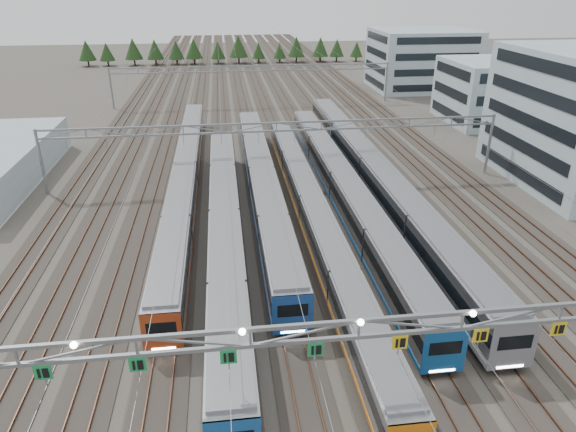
{
  "coord_description": "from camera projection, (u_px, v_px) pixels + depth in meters",
  "views": [
    {
      "loc": [
        -6.36,
        -20.91,
        23.73
      ],
      "look_at": [
        -0.83,
        22.34,
        3.5
      ],
      "focal_mm": 32.0,
      "sensor_mm": 36.0,
      "label": 1
    }
  ],
  "objects": [
    {
      "name": "ground",
      "position": [
        351.0,
        432.0,
        29.53
      ],
      "size": [
        400.0,
        400.0,
        0.0
      ],
      "primitive_type": "plane",
      "color": "#47423A",
      "rests_on": "ground"
    },
    {
      "name": "track_bed",
      "position": [
        249.0,
        84.0,
        118.88
      ],
      "size": [
        54.0,
        260.0,
        5.42
      ],
      "color": "#2D2823",
      "rests_on": "ground"
    },
    {
      "name": "train_a",
      "position": [
        186.0,
        174.0,
        62.45
      ],
      "size": [
        2.75,
        62.25,
        3.58
      ],
      "color": "black",
      "rests_on": "ground"
    },
    {
      "name": "train_b",
      "position": [
        225.0,
        226.0,
        49.25
      ],
      "size": [
        2.94,
        51.66,
        3.84
      ],
      "color": "black",
      "rests_on": "ground"
    },
    {
      "name": "train_c",
      "position": [
        262.0,
        181.0,
        60.06
      ],
      "size": [
        2.96,
        53.48,
        3.85
      ],
      "color": "black",
      "rests_on": "ground"
    },
    {
      "name": "train_d",
      "position": [
        311.0,
        209.0,
        53.4
      ],
      "size": [
        2.61,
        60.32,
        3.39
      ],
      "color": "black",
      "rests_on": "ground"
    },
    {
      "name": "train_e",
      "position": [
        342.0,
        186.0,
        58.72
      ],
      "size": [
        2.93,
        58.54,
        3.82
      ],
      "color": "black",
      "rests_on": "ground"
    },
    {
      "name": "train_f",
      "position": [
        372.0,
        172.0,
        62.43
      ],
      "size": [
        3.15,
        66.28,
        4.12
      ],
      "color": "black",
      "rests_on": "ground"
    },
    {
      "name": "gantry_near",
      "position": [
        358.0,
        334.0,
        26.44
      ],
      "size": [
        56.36,
        0.61,
        8.08
      ],
      "color": "gray",
      "rests_on": "ground"
    },
    {
      "name": "gantry_mid",
      "position": [
        276.0,
        134.0,
        62.84
      ],
      "size": [
        56.36,
        0.36,
        8.0
      ],
      "color": "gray",
      "rests_on": "ground"
    },
    {
      "name": "gantry_far",
      "position": [
        253.0,
        73.0,
        103.33
      ],
      "size": [
        56.36,
        0.36,
        8.0
      ],
      "color": "gray",
      "rests_on": "ground"
    },
    {
      "name": "depot_bldg_mid",
      "position": [
        488.0,
        92.0,
        91.33
      ],
      "size": [
        14.0,
        16.0,
        10.78
      ],
      "primitive_type": "cube",
      "color": "#99AEB7",
      "rests_on": "ground"
    },
    {
      "name": "depot_bldg_north",
      "position": [
        422.0,
        59.0,
        119.27
      ],
      "size": [
        22.0,
        18.0,
        13.2
      ],
      "primitive_type": "cube",
      "color": "#99AEB7",
      "rests_on": "ground"
    },
    {
      "name": "treeline",
      "position": [
        227.0,
        49.0,
        155.37
      ],
      "size": [
        87.5,
        5.6,
        7.02
      ],
      "color": "#332114",
      "rests_on": "ground"
    }
  ]
}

